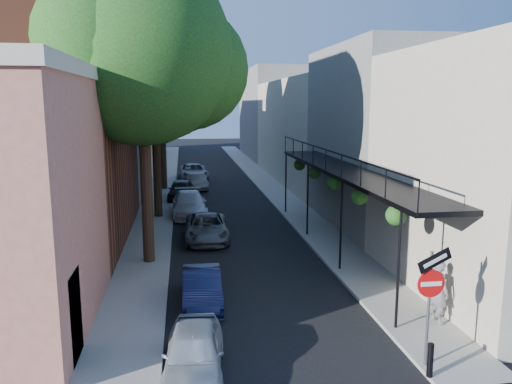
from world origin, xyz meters
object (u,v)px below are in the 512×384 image
object	(u,v)px
parked_car_a	(194,353)
pedestrian	(439,292)
sign_post	(431,288)
oak_mid	(162,87)
parked_car_c	(207,228)
parked_car_f	(198,182)
parked_car_b	(202,288)
parked_car_g	(194,172)
parked_car_d	(189,204)
oak_far	(167,74)
parked_car_e	(181,190)
bollard	(430,360)
oak_near	(154,58)

from	to	relation	value
parked_car_a	pedestrian	size ratio (longest dim) A/B	1.88
sign_post	oak_mid	size ratio (longest dim) A/B	0.29
parked_car_c	parked_car_f	distance (m)	13.97
sign_post	oak_mid	bearing A→B (deg)	110.86
parked_car_b	pedestrian	bearing A→B (deg)	-20.23
parked_car_g	oak_mid	bearing A→B (deg)	-101.04
parked_car_b	pedestrian	distance (m)	6.98
parked_car_g	parked_car_a	bearing A→B (deg)	-94.44
parked_car_d	parked_car_b	bearing A→B (deg)	-90.28
oak_far	parked_car_a	xyz separation A→B (m)	(1.11, -25.77, -7.68)
parked_car_e	oak_far	bearing A→B (deg)	105.28
parked_car_b	pedestrian	world-z (taller)	pedestrian
parked_car_b	parked_car_c	bearing A→B (deg)	86.77
oak_mid	oak_far	world-z (taller)	oak_far
sign_post	parked_car_d	bearing A→B (deg)	106.88
sign_post	parked_car_f	xyz separation A→B (m)	(-4.56, 26.12, -1.48)
bollard	parked_car_f	xyz separation A→B (m)	(-4.40, 26.59, 0.04)
oak_near	parked_car_b	world-z (taller)	oak_near
oak_near	oak_mid	xyz separation A→B (m)	(-0.05, 7.97, -0.82)
parked_car_d	parked_car_g	distance (m)	13.15
sign_post	oak_near	xyz separation A→B (m)	(-6.53, 9.29, 5.84)
sign_post	parked_car_c	distance (m)	13.05
bollard	oak_near	world-z (taller)	oak_near
parked_car_a	oak_near	bearing A→B (deg)	101.35
parked_car_f	parked_car_d	bearing A→B (deg)	-101.52
bollard	oak_far	world-z (taller)	oak_far
parked_car_a	parked_car_g	world-z (taller)	parked_car_g
parked_car_a	parked_car_c	bearing A→B (deg)	89.91
pedestrian	parked_car_b	bearing A→B (deg)	59.55
bollard	parked_car_e	xyz separation A→B (m)	(-5.60, 22.71, 0.12)
pedestrian	oak_near	bearing A→B (deg)	38.69
oak_far	parked_car_a	world-z (taller)	oak_far
parked_car_b	parked_car_f	distance (m)	21.46
oak_near	parked_car_b	bearing A→B (deg)	-72.49
oak_far	parked_car_a	size ratio (longest dim) A/B	3.51
parked_car_g	pedestrian	world-z (taller)	pedestrian
parked_car_c	parked_car_g	xyz separation A→B (m)	(-0.19, 18.35, 0.08)
parked_car_e	pedestrian	distance (m)	21.32
parked_car_a	bollard	bearing A→B (deg)	-6.64
bollard	oak_near	xyz separation A→B (m)	(-6.37, 9.76, 7.36)
sign_post	parked_car_f	bearing A→B (deg)	99.90
parked_car_e	parked_car_b	bearing A→B (deg)	-83.01
parked_car_e	oak_mid	bearing A→B (deg)	-94.59
oak_far	pedestrian	world-z (taller)	oak_far
sign_post	parked_car_a	world-z (taller)	sign_post
sign_post	bollard	bearing A→B (deg)	-108.56
oak_mid	parked_car_d	xyz separation A→B (m)	(1.31, 0.10, -6.40)
parked_car_c	parked_car_f	world-z (taller)	parked_car_c
parked_car_g	parked_car_e	bearing A→B (deg)	-100.15
sign_post	pedestrian	bearing A→B (deg)	56.52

